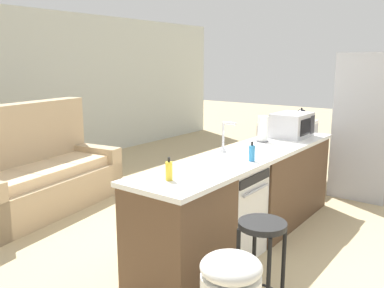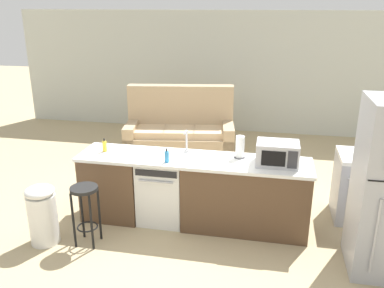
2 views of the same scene
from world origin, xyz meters
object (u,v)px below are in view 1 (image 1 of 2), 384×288
(stove_range, at_px, (287,151))
(dish_soap_bottle, at_px, (169,171))
(kettle, at_px, (301,115))
(refrigerator, at_px, (367,125))
(paper_towel_roll, at_px, (263,129))
(microwave, at_px, (292,125))
(couch, at_px, (34,176))
(dishwasher, at_px, (225,211))
(bar_stool, at_px, (261,251))
(soap_bottle, at_px, (252,153))

(stove_range, xyz_separation_m, dish_soap_bottle, (-3.38, -0.53, 0.52))
(stove_range, xyz_separation_m, kettle, (0.17, -0.13, 0.53))
(refrigerator, xyz_separation_m, paper_towel_roll, (-1.63, 0.69, 0.10))
(refrigerator, height_order, microwave, refrigerator)
(stove_range, bearing_deg, microwave, -154.84)
(refrigerator, distance_m, paper_towel_roll, 1.77)
(stove_range, xyz_separation_m, couch, (-2.95, 1.97, -0.06))
(couch, bearing_deg, kettle, -33.92)
(microwave, height_order, couch, couch)
(dishwasher, xyz_separation_m, dish_soap_bottle, (-0.78, 0.01, 0.55))
(stove_range, height_order, paper_towel_roll, paper_towel_roll)
(stove_range, height_order, bar_stool, stove_range)
(stove_range, bearing_deg, dish_soap_bottle, -171.01)
(stove_range, relative_size, kettle, 4.39)
(refrigerator, bearing_deg, microwave, 154.90)
(soap_bottle, distance_m, couch, 2.81)
(paper_towel_roll, bearing_deg, bar_stool, -152.60)
(microwave, relative_size, soap_bottle, 2.84)
(microwave, distance_m, soap_bottle, 1.33)
(refrigerator, bearing_deg, bar_stool, -176.69)
(microwave, bearing_deg, dish_soap_bottle, 179.60)
(refrigerator, bearing_deg, paper_towel_roll, 157.06)
(refrigerator, height_order, soap_bottle, refrigerator)
(dish_soap_bottle, height_order, kettle, kettle)
(refrigerator, xyz_separation_m, dish_soap_bottle, (-3.38, 0.56, 0.03))
(dishwasher, xyz_separation_m, kettle, (2.77, 0.42, 0.56))
(dishwasher, height_order, soap_bottle, soap_bottle)
(paper_towel_roll, bearing_deg, soap_bottle, -158.70)
(soap_bottle, bearing_deg, stove_range, 16.63)
(kettle, bearing_deg, microwave, -162.42)
(kettle, distance_m, bar_stool, 3.72)
(microwave, relative_size, bar_stool, 0.68)
(kettle, bearing_deg, refrigerator, -99.85)
(dish_soap_bottle, xyz_separation_m, couch, (0.43, 2.51, -0.58))
(dishwasher, height_order, dish_soap_bottle, dish_soap_bottle)
(soap_bottle, bearing_deg, paper_towel_roll, 21.30)
(soap_bottle, height_order, dish_soap_bottle, same)
(microwave, bearing_deg, refrigerator, -25.10)
(soap_bottle, height_order, bar_stool, soap_bottle)
(refrigerator, relative_size, dish_soap_bottle, 10.67)
(paper_towel_roll, bearing_deg, stove_range, 14.08)
(refrigerator, bearing_deg, couch, 133.87)
(kettle, bearing_deg, dish_soap_bottle, -173.43)
(stove_range, height_order, microwave, microwave)
(kettle, relative_size, couch, 0.10)
(microwave, bearing_deg, soap_bottle, -171.67)
(paper_towel_roll, distance_m, soap_bottle, 0.92)
(microwave, relative_size, paper_towel_roll, 1.77)
(stove_range, distance_m, kettle, 0.57)
(paper_towel_roll, distance_m, bar_stool, 1.98)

